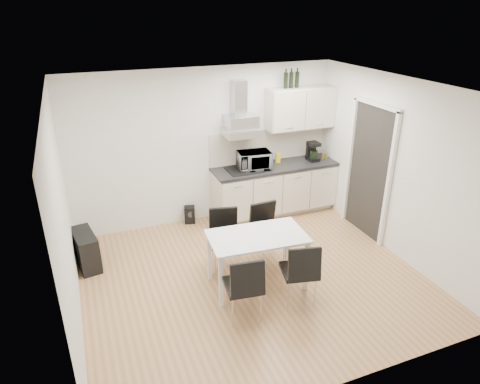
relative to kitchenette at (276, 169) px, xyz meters
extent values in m
plane|color=tan|center=(-1.19, -1.73, -0.83)|extent=(4.50, 4.50, 0.00)
cube|color=white|center=(-1.19, 0.27, 0.47)|extent=(4.50, 0.10, 2.60)
cube|color=white|center=(-1.19, -3.73, 0.47)|extent=(4.50, 0.10, 2.60)
cube|color=white|center=(-3.44, -1.73, 0.47)|extent=(0.10, 4.00, 2.60)
cube|color=white|center=(1.06, -1.73, 0.47)|extent=(0.10, 4.00, 2.60)
plane|color=white|center=(-1.19, -1.73, 1.77)|extent=(4.50, 4.50, 0.00)
cube|color=white|center=(1.02, -1.18, 0.22)|extent=(0.08, 1.04, 2.10)
cube|color=beige|center=(-0.04, 0.01, -0.78)|extent=(2.16, 0.52, 0.10)
cube|color=beige|center=(-0.04, -0.03, -0.35)|extent=(2.20, 0.60, 0.76)
cube|color=#242326|center=(-0.04, -0.04, 0.07)|extent=(2.22, 0.64, 0.04)
cube|color=beige|center=(-0.04, 0.25, 0.38)|extent=(2.20, 0.02, 0.58)
cube|color=beige|center=(0.46, 0.09, 1.02)|extent=(1.20, 0.35, 0.70)
cube|color=silver|center=(-0.64, 0.05, 0.82)|extent=(0.60, 0.46, 0.30)
cube|color=silver|center=(-0.64, 0.16, 1.27)|extent=(0.22, 0.20, 0.55)
imported|color=silver|center=(-0.45, -0.05, 0.27)|extent=(0.57, 0.36, 0.37)
cube|color=yellow|center=(0.06, 0.07, 0.18)|extent=(0.08, 0.04, 0.18)
cylinder|color=brown|center=(0.89, -0.08, 0.14)|extent=(0.04, 0.04, 0.11)
cylinder|color=#4C6626|center=(0.95, -0.08, 0.14)|extent=(0.04, 0.04, 0.11)
cylinder|color=black|center=(0.16, 0.09, 1.53)|extent=(0.07, 0.07, 0.32)
cylinder|color=black|center=(0.26, 0.09, 1.53)|extent=(0.07, 0.07, 0.32)
cylinder|color=black|center=(0.37, 0.09, 1.53)|extent=(0.07, 0.07, 0.32)
cube|color=white|center=(-1.19, -1.88, -0.10)|extent=(1.30, 0.81, 0.03)
cube|color=white|center=(-1.79, -2.15, -0.47)|extent=(0.05, 0.05, 0.72)
cube|color=white|center=(-0.64, -2.24, -0.47)|extent=(0.05, 0.05, 0.72)
cube|color=white|center=(-1.74, -1.53, -0.47)|extent=(0.05, 0.05, 0.72)
cube|color=white|center=(-0.59, -1.62, -0.47)|extent=(0.05, 0.05, 0.72)
cube|color=black|center=(-3.29, -0.58, -0.57)|extent=(0.37, 0.67, 0.53)
cube|color=gold|center=(-3.15, -0.58, -0.38)|extent=(0.11, 0.56, 0.08)
cube|color=black|center=(-1.55, 0.17, -0.68)|extent=(0.21, 0.20, 0.30)
camera|label=1|loc=(-3.17, -6.27, 2.68)|focal=32.00mm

